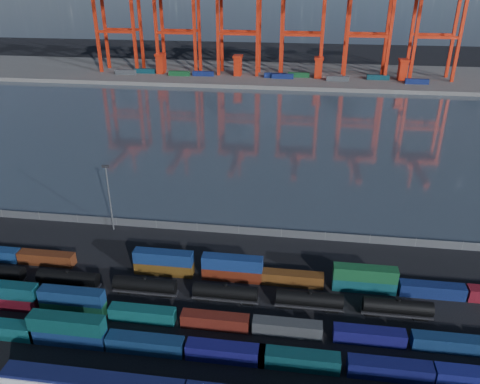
# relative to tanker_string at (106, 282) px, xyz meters

# --- Properties ---
(ground) EXTENTS (700.00, 700.00, 0.00)m
(ground) POSITION_rel_tanker_string_xyz_m (22.26, -3.34, -1.93)
(ground) COLOR black
(ground) RESTS_ON ground
(harbor_water) EXTENTS (700.00, 700.00, 0.00)m
(harbor_water) POSITION_rel_tanker_string_xyz_m (22.26, 101.66, -1.92)
(harbor_water) COLOR #333F4A
(harbor_water) RESTS_ON ground
(far_quay) EXTENTS (700.00, 70.00, 2.00)m
(far_quay) POSITION_rel_tanker_string_xyz_m (22.26, 206.66, -0.93)
(far_quay) COLOR #514F4C
(far_quay) RESTS_ON ground
(container_row_south) EXTENTS (140.14, 2.57, 5.47)m
(container_row_south) POSITION_rel_tanker_string_xyz_m (23.24, -14.33, -0.33)
(container_row_south) COLOR #3F4145
(container_row_south) RESTS_ON ground
(container_row_mid) EXTENTS (140.99, 2.40, 5.11)m
(container_row_mid) POSITION_rel_tanker_string_xyz_m (6.58, -7.24, -0.26)
(container_row_mid) COLOR #424448
(container_row_mid) RESTS_ON ground
(container_row_north) EXTENTS (140.66, 2.45, 5.22)m
(container_row_north) POSITION_rel_tanker_string_xyz_m (25.82, 6.94, -0.02)
(container_row_north) COLOR navy
(container_row_north) RESTS_ON ground
(tanker_string) EXTENTS (121.01, 2.69, 3.84)m
(tanker_string) POSITION_rel_tanker_string_xyz_m (0.00, 0.00, 0.00)
(tanker_string) COLOR black
(tanker_string) RESTS_ON ground
(waterfront_fence) EXTENTS (160.12, 0.12, 2.20)m
(waterfront_fence) POSITION_rel_tanker_string_xyz_m (22.26, 24.66, -0.92)
(waterfront_fence) COLOR #595B5E
(waterfront_fence) RESTS_ON ground
(yard_light_mast) EXTENTS (1.60, 0.40, 16.60)m
(yard_light_mast) POSITION_rel_tanker_string_xyz_m (-7.74, 22.66, 7.37)
(yard_light_mast) COLOR slate
(yard_light_mast) RESTS_ON ground
(gantry_cranes) EXTENTS (199.87, 47.75, 64.67)m
(gantry_cranes) POSITION_rel_tanker_string_xyz_m (14.76, 199.94, 37.71)
(gantry_cranes) COLOR red
(gantry_cranes) RESTS_ON ground
(quay_containers) EXTENTS (172.58, 10.99, 2.60)m
(quay_containers) POSITION_rel_tanker_string_xyz_m (11.26, 192.12, 1.37)
(quay_containers) COLOR navy
(quay_containers) RESTS_ON far_quay
(straddle_carriers) EXTENTS (140.00, 7.00, 11.10)m
(straddle_carriers) POSITION_rel_tanker_string_xyz_m (19.76, 196.66, 5.89)
(straddle_carriers) COLOR red
(straddle_carriers) RESTS_ON far_quay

